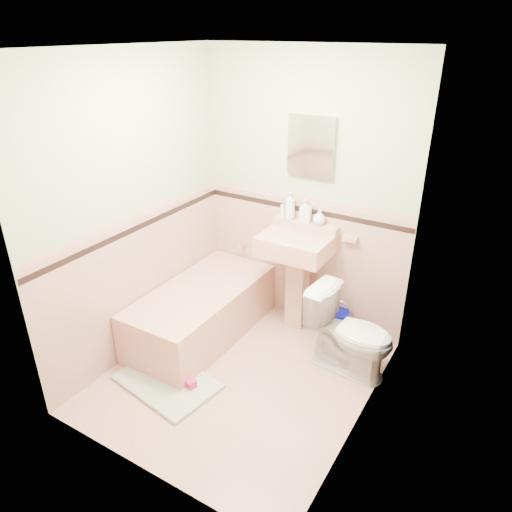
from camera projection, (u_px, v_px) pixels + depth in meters
The scene contains 32 objects.
floor at pixel (241, 376), 3.94m from camera, with size 2.20×2.20×0.00m, color tan.
ceiling at pixel (235, 47), 2.85m from camera, with size 2.20×2.20×0.00m, color white.
wall_back at pixel (305, 195), 4.24m from camera, with size 2.50×2.50×0.00m, color beige.
wall_front at pixel (127, 308), 2.54m from camera, with size 2.50×2.50×0.00m, color beige.
wall_left at pixel (135, 212), 3.85m from camera, with size 2.50×2.50×0.00m, color beige.
wall_right at pixel (374, 271), 2.93m from camera, with size 2.50×2.50×0.00m, color beige.
wainscot_back at pixel (301, 261), 4.51m from camera, with size 2.00×2.00×0.00m, color tan.
wainscot_front at pixel (141, 400), 2.84m from camera, with size 2.00×2.00×0.00m, color tan.
wainscot_left at pixel (144, 283), 4.13m from camera, with size 2.20×2.20×0.00m, color tan.
wainscot_right at pixel (362, 355), 3.22m from camera, with size 2.20×2.20×0.00m, color tan.
accent_back at pixel (303, 210), 4.28m from camera, with size 2.00×2.00×0.00m, color black.
accent_front at pixel (132, 327), 2.61m from camera, with size 2.00×2.00×0.00m, color black.
accent_left at pixel (138, 227), 3.90m from camera, with size 2.20×2.20×0.00m, color black.
accent_right at pixel (369, 289), 2.99m from camera, with size 2.20×2.20×0.00m, color black.
cap_back at pixel (304, 199), 4.24m from camera, with size 2.00×2.00×0.00m, color tan.
cap_front at pixel (130, 311), 2.57m from camera, with size 2.00×2.00×0.00m, color tan.
cap_left at pixel (137, 216), 3.86m from camera, with size 2.20×2.20×0.00m, color tan.
cap_right at pixel (371, 275), 2.95m from camera, with size 2.20×2.20×0.00m, color tan.
bathtub at pixel (202, 313), 4.39m from camera, with size 0.70×1.50×0.45m, color tan.
tub_faucet at pixel (243, 245), 4.76m from camera, with size 0.04×0.04×0.12m, color silver.
sink at pixel (295, 283), 4.37m from camera, with size 0.61×0.50×0.96m, color tan, non-canonical shape.
sink_faucet at pixel (304, 231), 4.27m from camera, with size 0.02×0.02×0.10m, color silver.
medicine_cabinet at pixel (311, 146), 4.00m from camera, with size 0.41×0.04×0.52m, color white.
soap_dish at pixel (350, 238), 4.12m from camera, with size 0.13×0.08×0.04m, color tan.
soap_bottle_left at pixel (290, 205), 4.29m from camera, with size 0.10×0.10×0.25m, color #B2B2B2.
soap_bottle_mid at pixel (306, 211), 4.22m from camera, with size 0.10×0.10×0.21m, color #B2B2B2.
soap_bottle_right at pixel (319, 217), 4.18m from camera, with size 0.11×0.11×0.14m, color #B2B2B2.
tube at pixel (283, 211), 4.35m from camera, with size 0.04×0.04×0.12m, color white.
toilet at pixel (351, 333), 3.86m from camera, with size 0.40×0.71×0.72m, color white.
bucket at pixel (337, 321), 4.46m from camera, with size 0.23×0.23×0.23m, color #050BB0, non-canonical shape.
bath_mat at pixel (167, 382), 3.84m from camera, with size 0.80×0.53×0.03m, color gray.
shoe at pixel (188, 381), 3.78m from camera, with size 0.15×0.07×0.06m, color #BF1E59.
Camera 1 is at (1.71, -2.60, 2.61)m, focal length 33.33 mm.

